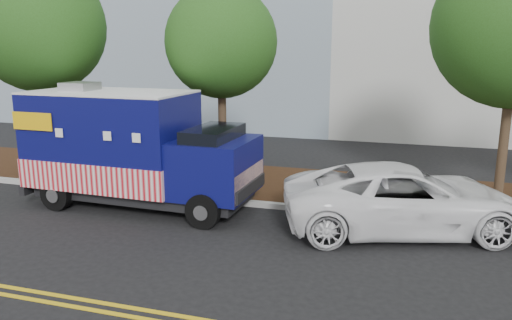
% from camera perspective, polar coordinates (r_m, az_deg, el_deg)
% --- Properties ---
extents(ground, '(120.00, 120.00, 0.00)m').
position_cam_1_polar(ground, '(13.14, -8.79, -6.43)').
color(ground, black).
rests_on(ground, ground).
extents(curb, '(120.00, 0.18, 0.15)m').
position_cam_1_polar(curb, '(14.32, -6.38, -4.41)').
color(curb, '#9E9E99').
rests_on(curb, ground).
extents(mulch_strip, '(120.00, 4.00, 0.15)m').
position_cam_1_polar(mulch_strip, '(16.19, -3.45, -2.31)').
color(mulch_strip, black).
rests_on(mulch_strip, ground).
extents(centerline_near, '(120.00, 0.10, 0.01)m').
position_cam_1_polar(centerline_near, '(9.66, -20.61, -14.47)').
color(centerline_near, gold).
rests_on(centerline_near, ground).
extents(centerline_far, '(120.00, 0.10, 0.01)m').
position_cam_1_polar(centerline_far, '(9.48, -21.55, -15.07)').
color(centerline_far, gold).
rests_on(centerline_far, ground).
extents(tree_a, '(4.19, 4.19, 7.02)m').
position_cam_1_polar(tree_a, '(17.95, -23.55, 13.76)').
color(tree_a, '#38281C').
rests_on(tree_a, ground).
extents(tree_b, '(3.44, 3.44, 6.16)m').
position_cam_1_polar(tree_b, '(15.69, -4.00, 13.25)').
color(tree_b, '#38281C').
rests_on(tree_b, ground).
extents(sign_post, '(0.06, 0.06, 2.40)m').
position_cam_1_polar(sign_post, '(14.74, -11.05, 0.45)').
color(sign_post, '#473828').
rests_on(sign_post, ground).
extents(food_truck, '(6.44, 2.60, 3.35)m').
position_cam_1_polar(food_truck, '(14.00, -14.15, 0.97)').
color(food_truck, black).
rests_on(food_truck, ground).
extents(white_car, '(6.22, 4.17, 1.59)m').
position_cam_1_polar(white_car, '(12.34, 16.61, -4.24)').
color(white_car, white).
rests_on(white_car, ground).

